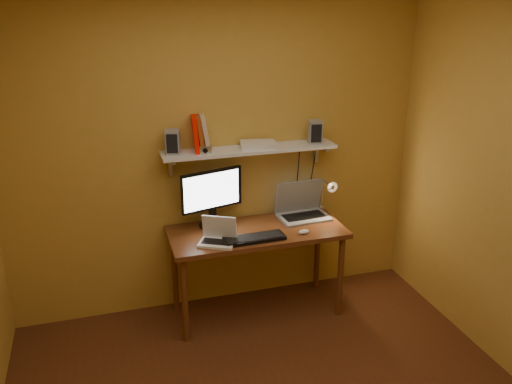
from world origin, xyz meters
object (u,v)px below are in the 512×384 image
object	(u,v)px
desk	(257,239)
monitor	(212,195)
router	(258,145)
keyboard	(254,239)
speaker_right	(315,132)
laptop	(301,207)
mouse	(304,232)
desk_lamp	(328,192)
netbook	(218,236)
wall_shelf	(250,150)
speaker_left	(173,142)
shelf_camera	(205,150)

from	to	relation	value
desk	monitor	xyz separation A→B (m)	(-0.32, 0.17, 0.35)
router	keyboard	bearing A→B (deg)	-111.22
speaker_right	router	world-z (taller)	speaker_right
laptop	keyboard	distance (m)	0.62
mouse	desk_lamp	size ratio (longest dim) A/B	0.23
netbook	router	distance (m)	0.79
wall_shelf	desk_lamp	world-z (taller)	wall_shelf
router	mouse	bearing A→B (deg)	-53.86
desk	keyboard	world-z (taller)	keyboard
speaker_left	speaker_right	distance (m)	1.15
desk_lamp	speaker_left	distance (m)	1.36
wall_shelf	shelf_camera	world-z (taller)	shelf_camera
netbook	speaker_right	xyz separation A→B (m)	(0.89, 0.32, 0.66)
speaker_left	router	world-z (taller)	speaker_left
router	monitor	bearing A→B (deg)	-177.96
wall_shelf	speaker_right	xyz separation A→B (m)	(0.55, -0.01, 0.11)
monitor	shelf_camera	size ratio (longest dim) A/B	4.92
wall_shelf	router	size ratio (longest dim) A/B	5.03
desk_lamp	speaker_right	size ratio (longest dim) A/B	2.00
speaker_right	desk	bearing A→B (deg)	-151.05
monitor	keyboard	bearing A→B (deg)	-69.83
monitor	keyboard	xyz separation A→B (m)	(0.25, -0.35, -0.25)
desk	wall_shelf	bearing A→B (deg)	90.00
speaker_left	speaker_right	size ratio (longest dim) A/B	1.00
mouse	router	xyz separation A→B (m)	(-0.27, 0.36, 0.63)
speaker_right	router	size ratio (longest dim) A/B	0.68
laptop	shelf_camera	xyz separation A→B (m)	(-0.82, -0.03, 0.58)
desk_lamp	speaker_left	xyz separation A→B (m)	(-1.26, 0.08, 0.51)
desk	mouse	bearing A→B (deg)	-27.88
desk_lamp	monitor	bearing A→B (deg)	177.21
monitor	desk	bearing A→B (deg)	-43.49
keyboard	speaker_right	world-z (taller)	speaker_right
wall_shelf	router	bearing A→B (deg)	-5.48
keyboard	desk	bearing A→B (deg)	65.43
desk	keyboard	bearing A→B (deg)	-112.73
monitor	netbook	xyz separation A→B (m)	(-0.03, -0.31, -0.21)
netbook	keyboard	bearing A→B (deg)	19.62
mouse	shelf_camera	xyz separation A→B (m)	(-0.71, 0.31, 0.64)
monitor	mouse	size ratio (longest dim) A/B	5.84
keyboard	router	size ratio (longest dim) A/B	1.70
wall_shelf	shelf_camera	xyz separation A→B (m)	(-0.37, -0.06, 0.05)
mouse	router	size ratio (longest dim) A/B	0.32
laptop	netbook	distance (m)	0.84
desk	netbook	size ratio (longest dim) A/B	4.34
keyboard	speaker_right	xyz separation A→B (m)	(0.62, 0.36, 0.71)
wall_shelf	netbook	size ratio (longest dim) A/B	4.34
netbook	shelf_camera	world-z (taller)	shelf_camera
netbook	speaker_right	size ratio (longest dim) A/B	1.72
netbook	speaker_left	distance (m)	0.79
shelf_camera	netbook	bearing A→B (deg)	-84.57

